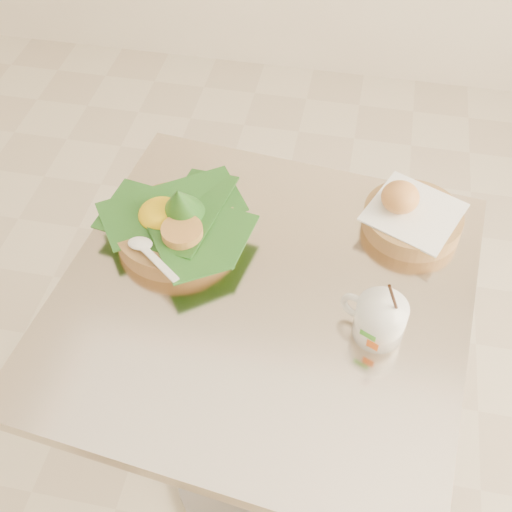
% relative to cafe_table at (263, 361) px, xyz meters
% --- Properties ---
extents(floor, '(3.60, 3.60, 0.00)m').
position_rel_cafe_table_xyz_m(floor, '(-0.11, 0.05, -0.53)').
color(floor, beige).
rests_on(floor, ground).
extents(cafe_table, '(0.77, 0.77, 0.75)m').
position_rel_cafe_table_xyz_m(cafe_table, '(0.00, 0.00, 0.00)').
color(cafe_table, gray).
rests_on(cafe_table, floor).
extents(rice_basket, '(0.28, 0.28, 0.14)m').
position_rel_cafe_table_xyz_m(rice_basket, '(-0.18, 0.10, 0.26)').
color(rice_basket, '#A47146').
rests_on(rice_basket, cafe_table).
extents(bread_basket, '(0.20, 0.20, 0.10)m').
position_rel_cafe_table_xyz_m(bread_basket, '(0.24, 0.21, 0.25)').
color(bread_basket, '#A47146').
rests_on(bread_basket, cafe_table).
extents(coffee_mug, '(0.11, 0.09, 0.14)m').
position_rel_cafe_table_xyz_m(coffee_mug, '(0.20, -0.04, 0.26)').
color(coffee_mug, white).
rests_on(coffee_mug, cafe_table).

